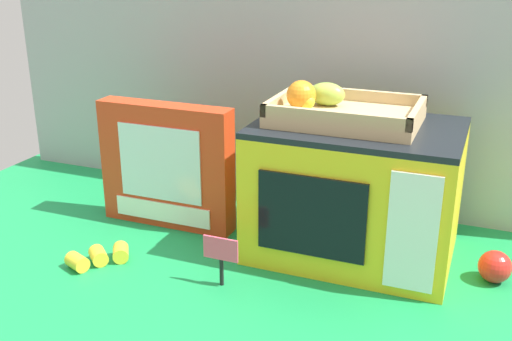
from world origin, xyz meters
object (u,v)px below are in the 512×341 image
food_groups_crate (338,110)px  price_sign (221,254)px  loose_toy_apple (495,267)px  loose_toy_banana (99,257)px  toy_microwave (355,191)px  cookie_set_box (166,166)px

food_groups_crate → price_sign: size_ratio=2.86×
food_groups_crate → price_sign: food_groups_crate is taller
loose_toy_apple → loose_toy_banana: bearing=-163.1°
toy_microwave → cookie_set_box: size_ratio=1.28×
food_groups_crate → loose_toy_apple: food_groups_crate is taller
toy_microwave → loose_toy_banana: size_ratio=3.42×
loose_toy_banana → loose_toy_apple: 0.78m
cookie_set_box → loose_toy_banana: cookie_set_box is taller
food_groups_crate → loose_toy_apple: bearing=-4.5°
cookie_set_box → price_sign: (0.23, -0.21, -0.07)m
toy_microwave → food_groups_crate: bearing=169.2°
loose_toy_apple → price_sign: bearing=-156.5°
food_groups_crate → loose_toy_banana: bearing=-148.8°
cookie_set_box → toy_microwave: bearing=2.5°
toy_microwave → food_groups_crate: food_groups_crate is taller
price_sign → cookie_set_box: bearing=138.1°
toy_microwave → food_groups_crate: 0.17m
food_groups_crate → cookie_set_box: 0.41m
loose_toy_banana → toy_microwave: bearing=27.8°
food_groups_crate → price_sign: bearing=-122.8°
toy_microwave → loose_toy_apple: size_ratio=6.42×
loose_toy_apple → toy_microwave: bearing=176.5°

